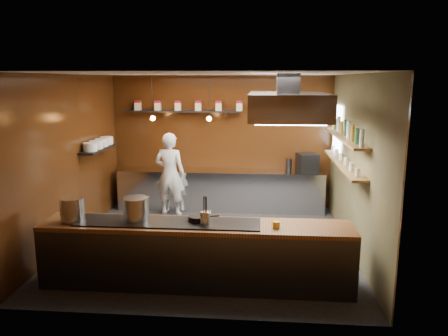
# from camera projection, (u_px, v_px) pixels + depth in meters

# --- Properties ---
(floor) EXTENTS (5.00, 5.00, 0.00)m
(floor) POSITION_uv_depth(u_px,v_px,m) (210.00, 244.00, 7.87)
(floor) COLOR black
(floor) RESTS_ON ground
(back_wall) EXTENTS (5.00, 0.00, 5.00)m
(back_wall) POSITION_uv_depth(u_px,v_px,m) (222.00, 142.00, 10.01)
(back_wall) COLOR black
(back_wall) RESTS_ON ground
(left_wall) EXTENTS (0.00, 5.00, 5.00)m
(left_wall) POSITION_uv_depth(u_px,v_px,m) (70.00, 160.00, 7.78)
(left_wall) COLOR black
(left_wall) RESTS_ON ground
(right_wall) EXTENTS (0.00, 5.00, 5.00)m
(right_wall) POSITION_uv_depth(u_px,v_px,m) (356.00, 164.00, 7.37)
(right_wall) COLOR brown
(right_wall) RESTS_ON ground
(ceiling) EXTENTS (5.00, 5.00, 0.00)m
(ceiling) POSITION_uv_depth(u_px,v_px,m) (209.00, 74.00, 7.27)
(ceiling) COLOR silver
(ceiling) RESTS_ON back_wall
(window_pane) EXTENTS (0.00, 1.00, 1.00)m
(window_pane) POSITION_uv_depth(u_px,v_px,m) (337.00, 129.00, 8.95)
(window_pane) COLOR white
(window_pane) RESTS_ON right_wall
(prep_counter) EXTENTS (4.60, 0.65, 0.90)m
(prep_counter) POSITION_uv_depth(u_px,v_px,m) (221.00, 190.00, 9.90)
(prep_counter) COLOR silver
(prep_counter) RESTS_ON floor
(pass_counter) EXTENTS (4.40, 0.72, 0.94)m
(pass_counter) POSITION_uv_depth(u_px,v_px,m) (196.00, 254.00, 6.22)
(pass_counter) COLOR #38383D
(pass_counter) RESTS_ON floor
(tin_shelf) EXTENTS (2.60, 0.26, 0.04)m
(tin_shelf) POSITION_uv_depth(u_px,v_px,m) (182.00, 111.00, 9.81)
(tin_shelf) COLOR black
(tin_shelf) RESTS_ON back_wall
(plate_shelf) EXTENTS (0.30, 1.40, 0.04)m
(plate_shelf) POSITION_uv_depth(u_px,v_px,m) (99.00, 148.00, 8.73)
(plate_shelf) COLOR black
(plate_shelf) RESTS_ON left_wall
(bottle_shelf_upper) EXTENTS (0.26, 2.80, 0.04)m
(bottle_shelf_upper) POSITION_uv_depth(u_px,v_px,m) (344.00, 137.00, 7.59)
(bottle_shelf_upper) COLOR olive
(bottle_shelf_upper) RESTS_ON right_wall
(bottle_shelf_lower) EXTENTS (0.26, 2.80, 0.04)m
(bottle_shelf_lower) POSITION_uv_depth(u_px,v_px,m) (343.00, 164.00, 7.68)
(bottle_shelf_lower) COLOR olive
(bottle_shelf_lower) RESTS_ON right_wall
(extractor_hood) EXTENTS (1.20, 2.00, 0.72)m
(extractor_hood) POSITION_uv_depth(u_px,v_px,m) (288.00, 105.00, 6.87)
(extractor_hood) COLOR #38383D
(extractor_hood) RESTS_ON ceiling
(pendant_left) EXTENTS (0.10, 0.10, 0.95)m
(pendant_left) POSITION_uv_depth(u_px,v_px,m) (153.00, 116.00, 9.22)
(pendant_left) COLOR black
(pendant_left) RESTS_ON ceiling
(pendant_right) EXTENTS (0.10, 0.10, 0.95)m
(pendant_right) POSITION_uv_depth(u_px,v_px,m) (209.00, 116.00, 9.12)
(pendant_right) COLOR black
(pendant_right) RESTS_ON ceiling
(storage_tins) EXTENTS (2.43, 0.13, 0.22)m
(storage_tins) POSITION_uv_depth(u_px,v_px,m) (188.00, 106.00, 9.77)
(storage_tins) COLOR beige
(storage_tins) RESTS_ON tin_shelf
(plate_stacks) EXTENTS (0.26, 1.16, 0.16)m
(plate_stacks) POSITION_uv_depth(u_px,v_px,m) (99.00, 144.00, 8.71)
(plate_stacks) COLOR silver
(plate_stacks) RESTS_ON plate_shelf
(bottles) EXTENTS (0.06, 2.66, 0.24)m
(bottles) POSITION_uv_depth(u_px,v_px,m) (345.00, 129.00, 7.56)
(bottles) COLOR silver
(bottles) RESTS_ON bottle_shelf_upper
(wine_glasses) EXTENTS (0.07, 2.37, 0.13)m
(wine_glasses) POSITION_uv_depth(u_px,v_px,m) (343.00, 159.00, 7.66)
(wine_glasses) COLOR silver
(wine_glasses) RESTS_ON bottle_shelf_lower
(stockpot_large) EXTENTS (0.44, 0.44, 0.33)m
(stockpot_large) POSITION_uv_depth(u_px,v_px,m) (72.00, 209.00, 6.19)
(stockpot_large) COLOR #B6B8BE
(stockpot_large) RESTS_ON pass_counter
(stockpot_small) EXTENTS (0.46, 0.46, 0.33)m
(stockpot_small) POSITION_uv_depth(u_px,v_px,m) (136.00, 209.00, 6.17)
(stockpot_small) COLOR #B0B2B7
(stockpot_small) RESTS_ON pass_counter
(utensil_crock) EXTENTS (0.17, 0.17, 0.18)m
(utensil_crock) POSITION_uv_depth(u_px,v_px,m) (205.00, 218.00, 6.01)
(utensil_crock) COLOR silver
(utensil_crock) RESTS_ON pass_counter
(frying_pan) EXTENTS (0.44, 0.28, 0.07)m
(frying_pan) POSITION_uv_depth(u_px,v_px,m) (198.00, 218.00, 6.19)
(frying_pan) COLOR black
(frying_pan) RESTS_ON pass_counter
(butter_jar) EXTENTS (0.12, 0.12, 0.09)m
(butter_jar) POSITION_uv_depth(u_px,v_px,m) (276.00, 225.00, 5.94)
(butter_jar) COLOR gold
(butter_jar) RESTS_ON pass_counter
(espresso_machine) EXTENTS (0.50, 0.49, 0.41)m
(espresso_machine) POSITION_uv_depth(u_px,v_px,m) (307.00, 163.00, 9.60)
(espresso_machine) COLOR black
(espresso_machine) RESTS_ON prep_counter
(chef) EXTENTS (0.71, 0.51, 1.80)m
(chef) POSITION_uv_depth(u_px,v_px,m) (170.00, 174.00, 9.42)
(chef) COLOR white
(chef) RESTS_ON floor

